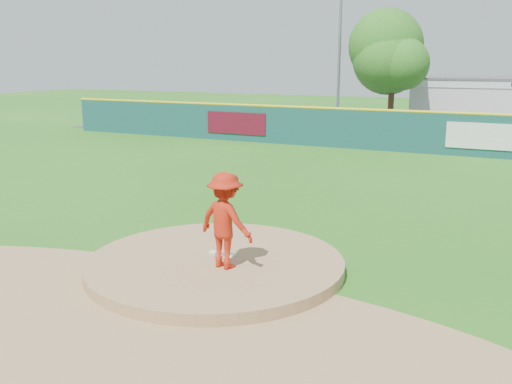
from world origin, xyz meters
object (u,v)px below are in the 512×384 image
at_px(pitcher, 225,220).
at_px(playground_slide, 175,116).
at_px(van, 501,137).
at_px(deciduous_tree, 393,58).
at_px(light_pole_left, 340,34).

distance_m(pitcher, playground_slide, 27.68).
xyz_separation_m(van, deciduous_tree, (-6.48, 3.79, 3.94)).
height_order(pitcher, van, pitcher).
height_order(deciduous_tree, light_pole_left, light_pole_left).
bearing_deg(pitcher, deciduous_tree, -72.68).
distance_m(van, deciduous_tree, 8.48).
relative_size(playground_slide, light_pole_left, 0.25).
height_order(playground_slide, light_pole_left, light_pole_left).
distance_m(pitcher, deciduous_tree, 25.65).
xyz_separation_m(pitcher, light_pole_left, (-6.44, 27.32, 4.81)).
relative_size(van, light_pole_left, 0.39).
height_order(pitcher, light_pole_left, light_pole_left).
relative_size(pitcher, playground_slide, 0.71).
height_order(pitcher, playground_slide, pitcher).
bearing_deg(playground_slide, deciduous_tree, 11.84).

